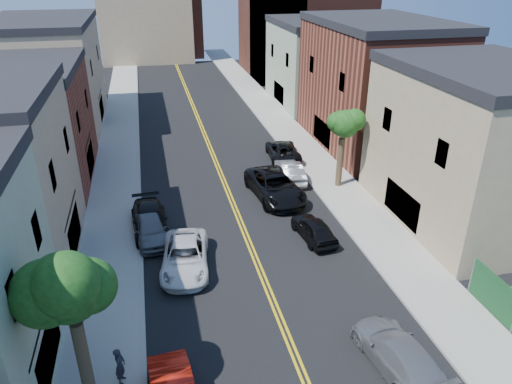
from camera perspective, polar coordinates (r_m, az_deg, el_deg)
sidewalk_left at (r=41.86m, az=-16.30°, el=4.33°), size 3.20×100.00×0.15m
sidewalk_right at (r=43.67m, az=4.86°, el=6.19°), size 3.20×100.00×0.15m
curb_left at (r=41.77m, az=-13.91°, el=4.57°), size 0.30×100.00×0.15m
curb_right at (r=43.19m, az=2.64°, el=6.03°), size 0.30×100.00×0.15m
bldg_left_brick at (r=37.81m, az=-26.50°, el=6.66°), size 9.00×12.00×8.00m
bldg_left_tan_far at (r=50.92m, az=-23.61°, el=12.50°), size 9.00×16.00×9.50m
bldg_right_tan at (r=31.55m, az=24.86°, el=4.50°), size 9.00×12.00×9.00m
bldg_right_brick at (r=42.76m, az=13.94°, el=12.00°), size 9.00×14.00×10.00m
bldg_right_palegrn at (r=55.48m, az=7.42°, el=14.81°), size 9.00×12.00×8.50m
church at (r=69.89m, az=5.06°, el=19.66°), size 16.20×14.20×22.60m
backdrop_left at (r=81.57m, az=-13.03°, el=19.15°), size 14.00×8.00×12.00m
backdrop_center at (r=85.79m, az=-10.21°, el=19.02°), size 10.00×8.00×10.00m
tree_left_mid at (r=15.72m, az=-22.02°, el=-7.51°), size 5.20×5.20×9.29m
tree_right_far at (r=33.04m, az=10.52°, el=9.70°), size 4.40×4.40×8.03m
white_pickup at (r=25.58m, az=-8.46°, el=-7.64°), size 3.03×5.46×1.45m
grey_car_left at (r=28.43m, az=-12.52°, el=-4.27°), size 2.26×4.55×1.49m
black_car_left at (r=29.37m, az=-12.58°, el=-3.29°), size 2.33×5.11×1.45m
grey_car_right at (r=20.74m, az=16.67°, el=-18.01°), size 2.55×5.16×1.44m
black_car_right at (r=28.09m, az=6.92°, el=-4.38°), size 2.00×4.06×1.33m
silver_car_right at (r=35.38m, az=4.07°, el=2.50°), size 1.77×4.46×1.44m
dark_car_right_far at (r=39.34m, az=3.23°, el=4.97°), size 2.79×5.27×1.41m
black_suv_lane at (r=32.62m, az=2.29°, el=0.69°), size 3.46×6.40×1.71m
pedestrian_left at (r=19.89m, az=-15.92°, el=-19.32°), size 0.50×0.65×1.58m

